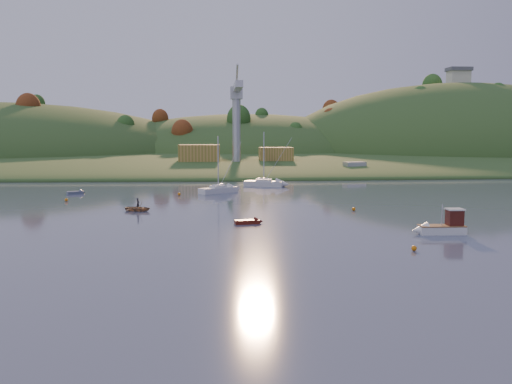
{
  "coord_description": "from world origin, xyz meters",
  "views": [
    {
      "loc": [
        -4.02,
        -32.44,
        10.89
      ],
      "look_at": [
        0.84,
        33.61,
        3.79
      ],
      "focal_mm": 40.0,
      "sensor_mm": 36.0,
      "label": 1
    }
  ],
  "objects": [
    {
      "name": "work_vessel",
      "position": [
        31.12,
        108.0,
        1.14
      ],
      "size": [
        13.17,
        7.66,
        3.2
      ],
      "rotation": [
        0.0,
        0.0,
        0.28
      ],
      "color": "slate",
      "rests_on": "ground"
    },
    {
      "name": "hill_right",
      "position": [
        95.0,
        195.0,
        0.0
      ],
      "size": [
        150.0,
        130.0,
        60.0
      ],
      "primitive_type": "ellipsoid",
      "color": "#22441B",
      "rests_on": "ground"
    },
    {
      "name": "shore_slope",
      "position": [
        0.0,
        165.0,
        0.0
      ],
      "size": [
        640.0,
        150.0,
        7.0
      ],
      "primitive_type": "ellipsoid",
      "color": "#22441B",
      "rests_on": "ground"
    },
    {
      "name": "paddler",
      "position": [
        -14.45,
        45.75,
        0.76
      ],
      "size": [
        0.52,
        0.64,
        1.53
      ],
      "primitive_type": "imported",
      "rotation": [
        0.0,
        0.0,
        1.27
      ],
      "color": "black",
      "rests_on": "ground"
    },
    {
      "name": "hilltop_house",
      "position": [
        95.0,
        195.0,
        33.4
      ],
      "size": [
        9.0,
        7.0,
        6.45
      ],
      "color": "beige",
      "rests_on": "hill_right"
    },
    {
      "name": "buoy_3",
      "position": [
        -9.96,
        64.13,
        0.25
      ],
      "size": [
        0.5,
        0.5,
        0.5
      ],
      "primitive_type": "sphere",
      "color": "orange",
      "rests_on": "ground"
    },
    {
      "name": "shed_west",
      "position": [
        -8.0,
        123.0,
        4.8
      ],
      "size": [
        11.0,
        8.0,
        4.8
      ],
      "primitive_type": "cube",
      "color": "olive",
      "rests_on": "wharf"
    },
    {
      "name": "far_shore",
      "position": [
        0.0,
        230.0,
        0.0
      ],
      "size": [
        620.0,
        220.0,
        1.5
      ],
      "primitive_type": "cube",
      "color": "#22441B",
      "rests_on": "ground"
    },
    {
      "name": "fishing_boat",
      "position": [
        19.66,
        25.63,
        0.8
      ],
      "size": [
        5.68,
        1.87,
        3.61
      ],
      "rotation": [
        0.0,
        0.0,
        3.12
      ],
      "color": "silver",
      "rests_on": "ground"
    },
    {
      "name": "grey_dinghy",
      "position": [
        -27.65,
        68.23,
        0.24
      ],
      "size": [
        3.3,
        2.46,
        1.16
      ],
      "rotation": [
        0.0,
        0.0,
        0.47
      ],
      "color": "slate",
      "rests_on": "ground"
    },
    {
      "name": "red_tender",
      "position": [
        0.44,
        33.86,
        0.24
      ],
      "size": [
        3.5,
        1.64,
        1.15
      ],
      "rotation": [
        0.0,
        0.0,
        0.15
      ],
      "color": "#55150C",
      "rests_on": "ground"
    },
    {
      "name": "ground",
      "position": [
        0.0,
        0.0,
        0.0
      ],
      "size": [
        500.0,
        500.0,
        0.0
      ],
      "primitive_type": "plane",
      "color": "#323C52",
      "rests_on": "ground"
    },
    {
      "name": "wharf",
      "position": [
        5.0,
        122.0,
        1.2
      ],
      "size": [
        42.0,
        16.0,
        2.4
      ],
      "primitive_type": "cube",
      "color": "slate",
      "rests_on": "ground"
    },
    {
      "name": "hillside_trees",
      "position": [
        0.0,
        185.0,
        0.0
      ],
      "size": [
        280.0,
        50.0,
        32.0
      ],
      "primitive_type": null,
      "color": "#234E1B",
      "rests_on": "ground"
    },
    {
      "name": "buoy_0",
      "position": [
        14.11,
        17.42,
        0.25
      ],
      "size": [
        0.5,
        0.5,
        0.5
      ],
      "primitive_type": "sphere",
      "color": "orange",
      "rests_on": "ground"
    },
    {
      "name": "buoy_1",
      "position": [
        15.04,
        43.78,
        0.25
      ],
      "size": [
        0.5,
        0.5,
        0.5
      ],
      "primitive_type": "sphere",
      "color": "orange",
      "rests_on": "ground"
    },
    {
      "name": "canoe",
      "position": [
        -14.45,
        45.75,
        0.37
      ],
      "size": [
        4.2,
        3.53,
        0.74
      ],
      "primitive_type": "imported",
      "rotation": [
        0.0,
        0.0,
        1.27
      ],
      "color": "#896A4B",
      "rests_on": "ground"
    },
    {
      "name": "dock_crane",
      "position": [
        2.0,
        118.39,
        17.17
      ],
      "size": [
        3.2,
        28.0,
        20.3
      ],
      "color": "#B7B7BC",
      "rests_on": "wharf"
    },
    {
      "name": "hill_center",
      "position": [
        10.0,
        210.0,
        0.0
      ],
      "size": [
        140.0,
        120.0,
        36.0
      ],
      "primitive_type": "ellipsoid",
      "color": "#22441B",
      "rests_on": "ground"
    },
    {
      "name": "sailboat_far",
      "position": [
        5.75,
        79.23,
        0.71
      ],
      "size": [
        8.06,
        4.75,
        10.73
      ],
      "rotation": [
        0.0,
        0.0,
        -0.34
      ],
      "color": "silver",
      "rests_on": "ground"
    },
    {
      "name": "shed_east",
      "position": [
        13.0,
        124.0,
        4.4
      ],
      "size": [
        9.0,
        7.0,
        4.0
      ],
      "primitive_type": "cube",
      "color": "olive",
      "rests_on": "wharf"
    },
    {
      "name": "buoy_2",
      "position": [
        -26.97,
        57.24,
        0.25
      ],
      "size": [
        0.5,
        0.5,
        0.5
      ],
      "primitive_type": "sphere",
      "color": "orange",
      "rests_on": "ground"
    },
    {
      "name": "sailboat_near",
      "position": [
        -3.32,
        67.56,
        0.67
      ],
      "size": [
        7.1,
        6.01,
        10.01
      ],
      "rotation": [
        0.0,
        0.0,
        0.63
      ],
      "color": "silver",
      "rests_on": "ground"
    }
  ]
}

